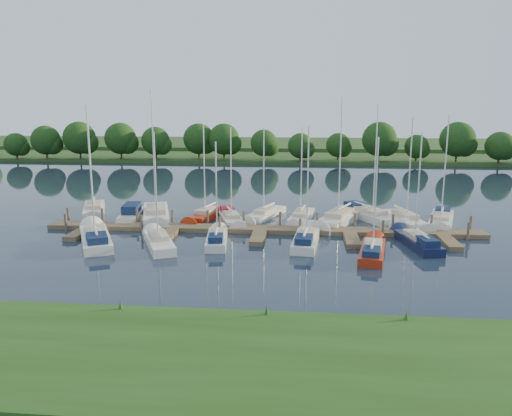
# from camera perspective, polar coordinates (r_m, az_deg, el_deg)

# --- Properties ---
(ground) EXTENTS (260.00, 260.00, 0.00)m
(ground) POSITION_cam_1_polar(r_m,az_deg,el_deg) (38.24, -0.45, -5.69)
(ground) COLOR #1A2235
(ground) RESTS_ON ground
(near_bank) EXTENTS (90.00, 10.00, 0.50)m
(near_bank) POSITION_cam_1_polar(r_m,az_deg,el_deg) (23.48, -4.54, -16.83)
(near_bank) COLOR #214413
(near_bank) RESTS_ON ground
(dock) EXTENTS (40.00, 6.00, 0.40)m
(dock) POSITION_cam_1_polar(r_m,az_deg,el_deg) (45.18, 0.48, -2.67)
(dock) COLOR #4D3B2B
(dock) RESTS_ON ground
(mooring_pilings) EXTENTS (38.24, 2.84, 2.00)m
(mooring_pilings) POSITION_cam_1_polar(r_m,az_deg,el_deg) (46.17, 0.60, -1.84)
(mooring_pilings) COLOR #473D33
(mooring_pilings) RESTS_ON ground
(far_shore) EXTENTS (180.00, 30.00, 0.60)m
(far_shore) POSITION_cam_1_polar(r_m,az_deg,el_deg) (111.91, 3.43, 6.03)
(far_shore) COLOR #21451A
(far_shore) RESTS_ON ground
(distant_hill) EXTENTS (220.00, 40.00, 1.40)m
(distant_hill) POSITION_cam_1_polar(r_m,az_deg,el_deg) (136.77, 3.79, 7.24)
(distant_hill) COLOR #375224
(distant_hill) RESTS_ON ground
(treeline) EXTENTS (146.77, 9.36, 8.31)m
(treeline) POSITION_cam_1_polar(r_m,az_deg,el_deg) (98.64, 4.94, 7.42)
(treeline) COLOR #38281C
(treeline) RESTS_ON ground
(sailboat_n_0) EXTENTS (4.53, 8.56, 10.99)m
(sailboat_n_0) POSITION_cam_1_polar(r_m,az_deg,el_deg) (56.03, -18.03, -0.34)
(sailboat_n_0) COLOR silver
(sailboat_n_0) RESTS_ON ground
(motorboat) EXTENTS (2.61, 6.58, 1.96)m
(motorboat) POSITION_cam_1_polar(r_m,az_deg,el_deg) (52.15, -14.05, -0.86)
(motorboat) COLOR silver
(motorboat) RESTS_ON ground
(sailboat_n_2) EXTENTS (4.95, 10.52, 13.26)m
(sailboat_n_2) POSITION_cam_1_polar(r_m,az_deg,el_deg) (51.85, -11.34, -0.92)
(sailboat_n_2) COLOR silver
(sailboat_n_2) RESTS_ON ground
(sailboat_n_3) EXTENTS (3.39, 7.87, 10.01)m
(sailboat_n_3) POSITION_cam_1_polar(r_m,az_deg,el_deg) (51.14, -5.70, -0.93)
(sailboat_n_3) COLOR #98230E
(sailboat_n_3) RESTS_ON ground
(sailboat_n_4) EXTENTS (3.71, 7.64, 9.72)m
(sailboat_n_4) POSITION_cam_1_polar(r_m,az_deg,el_deg) (49.48, -2.89, -1.27)
(sailboat_n_4) COLOR silver
(sailboat_n_4) RESTS_ON ground
(sailboat_n_5) EXTENTS (3.97, 7.47, 9.58)m
(sailboat_n_5) POSITION_cam_1_polar(r_m,az_deg,el_deg) (51.40, 0.98, -0.82)
(sailboat_n_5) COLOR silver
(sailboat_n_5) RESTS_ON ground
(sailboat_n_6) EXTENTS (2.84, 7.69, 9.67)m
(sailboat_n_6) POSITION_cam_1_polar(r_m,az_deg,el_deg) (50.19, 5.15, -1.17)
(sailboat_n_6) COLOR silver
(sailboat_n_6) RESTS_ON ground
(sailboat_n_7) EXTENTS (5.70, 9.64, 12.55)m
(sailboat_n_7) POSITION_cam_1_polar(r_m,az_deg,el_deg) (49.74, 9.47, -1.39)
(sailboat_n_7) COLOR silver
(sailboat_n_7) RESTS_ON ground
(sailboat_n_8) EXTENTS (5.87, 8.99, 11.85)m
(sailboat_n_8) POSITION_cam_1_polar(r_m,az_deg,el_deg) (51.98, 12.90, -0.91)
(sailboat_n_8) COLOR silver
(sailboat_n_8) RESTS_ON ground
(sailboat_n_9) EXTENTS (3.63, 8.38, 10.76)m
(sailboat_n_9) POSITION_cam_1_polar(r_m,az_deg,el_deg) (50.45, 16.67, -1.54)
(sailboat_n_9) COLOR silver
(sailboat_n_9) RESTS_ON ground
(sailboat_n_10) EXTENTS (4.17, 8.64, 10.83)m
(sailboat_n_10) POSITION_cam_1_polar(r_m,az_deg,el_deg) (52.19, 20.40, -1.33)
(sailboat_n_10) COLOR silver
(sailboat_n_10) RESTS_ON ground
(sailboat_s_0) EXTENTS (5.65, 9.08, 11.88)m
(sailboat_s_0) POSITION_cam_1_polar(r_m,az_deg,el_deg) (44.42, -17.88, -3.34)
(sailboat_s_0) COLOR silver
(sailboat_s_0) RESTS_ON ground
(sailboat_s_1) EXTENTS (4.31, 7.41, 9.78)m
(sailboat_s_1) POSITION_cam_1_polar(r_m,az_deg,el_deg) (42.03, -11.07, -3.90)
(sailboat_s_1) COLOR silver
(sailboat_s_1) RESTS_ON ground
(sailboat_s_2) EXTENTS (2.30, 6.89, 8.87)m
(sailboat_s_2) POSITION_cam_1_polar(r_m,az_deg,el_deg) (42.15, -4.49, -3.60)
(sailboat_s_2) COLOR silver
(sailboat_s_2) RESTS_ON ground
(sailboat_s_3) EXTENTS (2.51, 7.99, 10.18)m
(sailboat_s_3) POSITION_cam_1_polar(r_m,az_deg,el_deg) (42.04, 5.74, -3.66)
(sailboat_s_3) COLOR silver
(sailboat_s_3) RESTS_ON ground
(sailboat_s_4) EXTENTS (2.91, 7.48, 9.43)m
(sailboat_s_4) POSITION_cam_1_polar(r_m,az_deg,el_deg) (39.81, 13.19, -4.83)
(sailboat_s_4) COLOR #98230E
(sailboat_s_4) RESTS_ON ground
(sailboat_s_5) EXTENTS (2.91, 7.61, 9.68)m
(sailboat_s_5) POSITION_cam_1_polar(r_m,az_deg,el_deg) (43.33, 17.91, -3.72)
(sailboat_s_5) COLOR #101737
(sailboat_s_5) RESTS_ON ground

